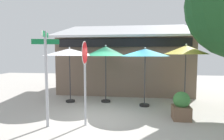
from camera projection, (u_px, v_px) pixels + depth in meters
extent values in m
cube|color=#ADA8A0|center=(104.00, 115.00, 7.46)|extent=(28.00, 28.00, 0.10)
cube|color=#705B4C|center=(125.00, 65.00, 12.22)|extent=(7.49, 4.18, 3.24)
cube|color=silver|center=(125.00, 30.00, 11.89)|extent=(7.99, 4.78, 1.21)
cube|color=black|center=(123.00, 43.00, 10.00)|extent=(6.89, 0.16, 0.44)
cylinder|color=#A8AAB2|center=(47.00, 80.00, 6.02)|extent=(0.09, 0.09, 3.01)
cube|color=#116B38|center=(45.00, 34.00, 5.90)|extent=(0.24, 0.81, 0.16)
cube|color=#116B38|center=(45.00, 42.00, 5.92)|extent=(0.81, 0.24, 0.16)
cube|color=white|center=(42.00, 33.00, 5.46)|extent=(0.05, 0.07, 0.16)
cylinder|color=#A8AAB2|center=(85.00, 94.00, 6.20)|extent=(0.07, 0.07, 2.03)
cylinder|color=white|center=(85.00, 53.00, 6.08)|extent=(0.05, 0.75, 0.75)
cylinder|color=red|center=(85.00, 53.00, 6.08)|extent=(0.06, 0.70, 0.70)
cylinder|color=black|center=(70.00, 101.00, 9.27)|extent=(0.44, 0.44, 0.08)
cylinder|color=#333335|center=(70.00, 78.00, 9.17)|extent=(0.05, 0.05, 2.28)
cone|color=white|center=(69.00, 52.00, 9.06)|extent=(2.45, 2.45, 0.33)
sphere|color=silver|center=(69.00, 48.00, 9.05)|extent=(0.08, 0.08, 0.08)
cylinder|color=black|center=(106.00, 101.00, 9.26)|extent=(0.44, 0.44, 0.08)
cylinder|color=#333335|center=(106.00, 79.00, 9.17)|extent=(0.05, 0.05, 2.27)
cone|color=#1E724C|center=(106.00, 51.00, 9.06)|extent=(1.94, 1.94, 0.44)
sphere|color=silver|center=(106.00, 46.00, 9.03)|extent=(0.08, 0.08, 0.08)
cylinder|color=black|center=(144.00, 105.00, 8.54)|extent=(0.44, 0.44, 0.08)
cylinder|color=#333335|center=(145.00, 81.00, 8.44)|extent=(0.05, 0.05, 2.26)
cone|color=#2D99BC|center=(145.00, 52.00, 8.33)|extent=(2.11, 2.11, 0.32)
sphere|color=silver|center=(145.00, 48.00, 8.32)|extent=(0.08, 0.08, 0.08)
cylinder|color=black|center=(184.00, 105.00, 8.53)|extent=(0.44, 0.44, 0.08)
cylinder|color=#333335|center=(185.00, 80.00, 8.43)|extent=(0.05, 0.05, 2.34)
cone|color=#EAD14C|center=(186.00, 50.00, 8.32)|extent=(1.90, 1.90, 0.39)
sphere|color=silver|center=(186.00, 45.00, 8.30)|extent=(0.08, 0.08, 0.08)
cube|color=brown|center=(181.00, 113.00, 6.79)|extent=(0.60, 0.60, 0.49)
sphere|color=#387538|center=(182.00, 100.00, 6.75)|extent=(0.58, 0.58, 0.58)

